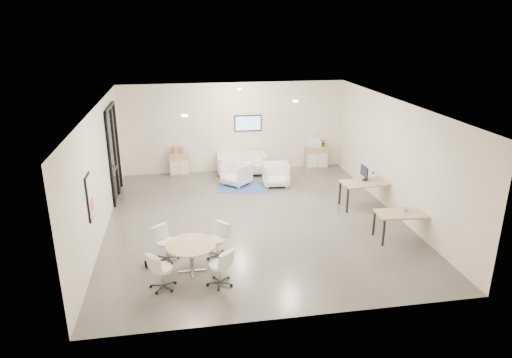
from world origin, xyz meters
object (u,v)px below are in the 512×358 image
Objects in this scene: armchair_right at (276,173)px; sideboard_right at (316,157)px; desk_front at (403,216)px; round_table at (191,248)px; sideboard_left at (180,164)px; loveseat at (242,164)px; armchair_left at (236,173)px; desk_rear at (367,184)px.

sideboard_right is at bearing 45.75° from armchair_right.
round_table is (-5.29, -0.74, -0.04)m from desk_front.
armchair_right is (3.16, -1.68, 0.02)m from sideboard_left.
loveseat is at bearing 127.49° from armchair_right.
loveseat reaches higher than desk_front.
armchair_left is 5.69m from round_table.
armchair_right is at bearing 129.55° from desk_rear.
sideboard_right is 8.36m from round_table.
loveseat is (-2.84, -0.21, -0.06)m from sideboard_right.
loveseat is 1.74m from armchair_right.
desk_rear is 5.96m from round_table.
desk_front is (2.32, -4.38, 0.21)m from armchair_right.
sideboard_right is 3.47m from armchair_left.
sideboard_left is 0.73× the size of round_table.
armchair_left is 0.74× the size of round_table.
loveseat is at bearing 72.94° from round_table.
desk_front reaches higher than round_table.
round_table is at bearing -62.99° from armchair_left.
sideboard_left is 0.98× the size of sideboard_right.
sideboard_right reaches higher than loveseat.
desk_rear is at bearing -36.05° from sideboard_left.
loveseat is 1.15× the size of desk_rear.
armchair_right reaches higher than sideboard_left.
sideboard_right is at bearing 54.39° from round_table.
sideboard_right is 0.46× the size of loveseat.
armchair_left is at bearing 132.43° from desk_front.
armchair_left is 0.97× the size of armchair_right.
loveseat is at bearing -175.80° from sideboard_right.
armchair_right is at bearing -28.04° from sideboard_left.
desk_front is at bearing -56.33° from loveseat.
desk_rear is at bearing -40.70° from armchair_right.
desk_front is at bearing -85.98° from sideboard_right.
desk_rear is at bearing -44.80° from loveseat.
sideboard_left is 0.45× the size of loveseat.
desk_front is (3.61, -4.69, 0.22)m from armchair_left.
round_table is at bearing -102.62° from loveseat.
armchair_left is 5.92m from desk_front.
desk_front is 1.26× the size of round_table.
sideboard_right is at bearing 67.30° from armchair_left.
sideboard_left is 5.05m from sideboard_right.
armchair_left is (-3.19, -1.36, -0.00)m from sideboard_right.
round_table is (-4.87, -6.79, 0.17)m from sideboard_right.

